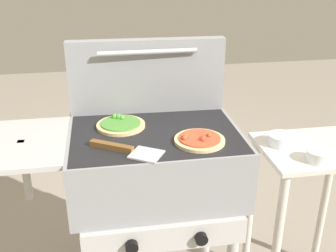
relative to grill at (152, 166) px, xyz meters
The scene contains 8 objects.
grill is the anchor object (origin of this frame).
grill_lid_open 0.37m from the grill, 86.33° to the left, with size 0.63×0.09×0.30m.
pizza_pepperoni 0.24m from the grill, 34.00° to the right, with size 0.18×0.18×0.03m.
pizza_veggie 0.20m from the grill, 145.21° to the left, with size 0.19×0.19×0.04m.
spatula 0.23m from the grill, 127.38° to the right, with size 0.25×0.18×0.02m.
prep_table 0.70m from the grill, ahead, with size 0.44×0.36×0.78m.
topping_bowl_near 0.55m from the grill, ahead, with size 0.11×0.11×0.04m.
topping_bowl_far 0.64m from the grill, ahead, with size 0.09×0.09×0.04m.
Camera 1 is at (-0.18, -1.36, 1.54)m, focal length 43.51 mm.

